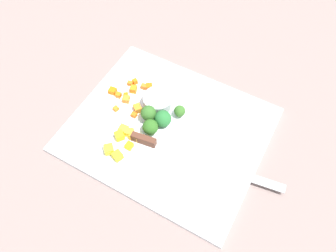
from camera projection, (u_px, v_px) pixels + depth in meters
name	position (u px, v px, depth m)	size (l,w,h in m)	color
ground_plane	(168.00, 131.00, 0.78)	(4.00, 4.00, 0.00)	gray
cutting_board	(168.00, 130.00, 0.78)	(0.44, 0.37, 0.01)	white
prep_bowl	(158.00, 101.00, 0.79)	(0.07, 0.07, 0.03)	silver
chef_knife	(178.00, 152.00, 0.73)	(0.35, 0.07, 0.02)	silver
carrot_dice_0	(149.00, 87.00, 0.83)	(0.02, 0.02, 0.01)	orange
carrot_dice_1	(135.00, 82.00, 0.84)	(0.01, 0.01, 0.01)	orange
carrot_dice_2	(116.00, 109.00, 0.80)	(0.01, 0.01, 0.01)	orange
carrot_dice_3	(144.00, 87.00, 0.83)	(0.01, 0.01, 0.01)	orange
carrot_dice_4	(119.00, 95.00, 0.82)	(0.01, 0.01, 0.01)	orange
carrot_dice_5	(126.00, 95.00, 0.82)	(0.01, 0.01, 0.01)	orange
carrot_dice_6	(126.00, 99.00, 0.81)	(0.02, 0.02, 0.01)	orange
carrot_dice_7	(138.00, 108.00, 0.79)	(0.02, 0.02, 0.02)	orange
carrot_dice_8	(113.00, 91.00, 0.82)	(0.02, 0.02, 0.01)	orange
carrot_dice_9	(130.00, 83.00, 0.84)	(0.01, 0.01, 0.01)	orange
carrot_dice_10	(134.00, 89.00, 0.82)	(0.02, 0.02, 0.02)	orange
carrot_dice_11	(134.00, 115.00, 0.78)	(0.01, 0.01, 0.01)	orange
pepper_dice_0	(119.00, 136.00, 0.75)	(0.02, 0.02, 0.02)	yellow
pepper_dice_1	(123.00, 129.00, 0.76)	(0.02, 0.02, 0.02)	yellow
pepper_dice_2	(117.00, 156.00, 0.72)	(0.02, 0.02, 0.02)	yellow
pepper_dice_3	(129.00, 146.00, 0.74)	(0.02, 0.01, 0.01)	yellow
pepper_dice_4	(129.00, 132.00, 0.75)	(0.02, 0.02, 0.02)	yellow
pepper_dice_5	(109.00, 149.00, 0.73)	(0.02, 0.02, 0.02)	yellow
pepper_dice_6	(135.00, 137.00, 0.75)	(0.02, 0.02, 0.02)	yellow
broccoli_floret_0	(150.00, 127.00, 0.75)	(0.04, 0.04, 0.04)	#95BE68
broccoli_floret_1	(163.00, 119.00, 0.76)	(0.04, 0.04, 0.04)	#91BB66
broccoli_floret_2	(180.00, 111.00, 0.78)	(0.03, 0.03, 0.03)	#8AAB67
broccoli_floret_3	(148.00, 114.00, 0.76)	(0.04, 0.04, 0.04)	#8DB85F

